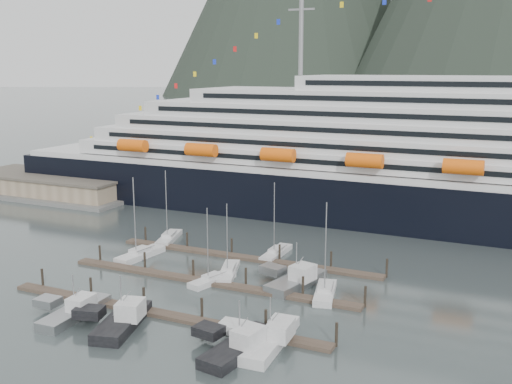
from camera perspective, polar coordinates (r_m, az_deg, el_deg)
ground at (r=86.95m, az=-2.77°, el=-9.80°), size 1600.00×1600.00×0.00m
cruise_ship at (r=128.29m, az=21.11°, el=2.05°), size 210.00×30.40×50.30m
warehouse at (r=160.64m, az=-18.83°, el=0.48°), size 46.00×20.00×5.80m
dock_near at (r=81.31m, az=-9.23°, el=-11.29°), size 48.18×2.28×3.20m
dock_mid at (r=91.56m, az=-4.64°, el=-8.49°), size 48.18×2.28×3.20m
dock_far at (r=102.43m, az=-1.05°, el=-6.22°), size 48.18×2.28×3.20m
sailboat_a at (r=104.97m, az=-10.97°, el=-5.92°), size 4.03×10.19×14.66m
sailboat_c at (r=91.78m, az=-4.20°, el=-8.37°), size 4.44×8.68×12.16m
sailboat_d at (r=94.98m, az=-2.64°, el=-7.64°), size 5.45×10.19×12.08m
sailboat_e at (r=114.14m, az=-8.29°, el=-4.39°), size 5.20×10.10×13.96m
sailboat_g at (r=104.21m, az=1.93°, el=-5.85°), size 2.49×9.67×13.47m
sailboat_h at (r=86.98m, az=6.59°, el=-9.55°), size 4.66×9.50×14.39m
trawler_a at (r=83.14m, az=-16.95°, el=-10.75°), size 8.41×11.67×6.31m
trawler_b at (r=78.50m, az=-12.72°, el=-11.80°), size 9.59×12.11×7.51m
trawler_c at (r=72.29m, az=1.24°, el=-13.71°), size 9.12×12.91×6.48m
trawler_d at (r=70.50m, az=-1.66°, el=-14.37°), size 8.98×12.07×6.95m
trawler_e at (r=90.17m, az=3.78°, el=-8.37°), size 9.41×12.01×7.46m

